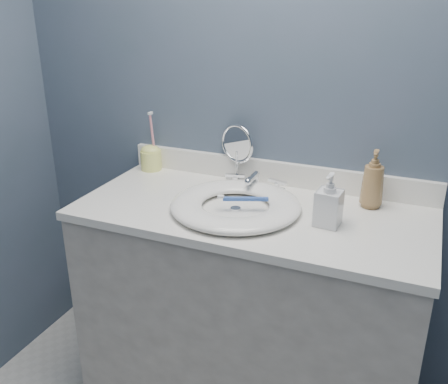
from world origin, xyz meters
The scene contains 12 objects.
back_wall centered at (0.00, 1.25, 1.20)m, with size 2.20×0.02×2.40m, color #3F505F.
vanity_cabinet centered at (0.00, 0.97, 0.42)m, with size 1.20×0.55×0.85m, color beige.
countertop centered at (0.00, 0.97, 0.86)m, with size 1.22×0.57×0.03m, color white.
backsplash centered at (0.00, 1.24, 0.93)m, with size 1.22×0.02×0.09m, color white.
basin centered at (-0.05, 0.94, 0.90)m, with size 0.45×0.45×0.04m, color white, non-canonical shape.
drain centered at (-0.05, 0.94, 0.88)m, with size 0.04×0.04×0.01m, color silver.
faucet centered at (-0.05, 1.14, 0.91)m, with size 0.25×0.13×0.07m.
makeup_mirror centered at (-0.15, 1.21, 1.01)m, with size 0.15×0.09×0.23m.
soap_bottle_amber centered at (0.37, 1.15, 0.98)m, with size 0.08×0.08×0.21m, color olive.
soap_bottle_clear centered at (0.27, 0.95, 0.97)m, with size 0.08×0.08×0.17m, color silver.
toothbrush_holder centered at (-0.53, 1.20, 0.94)m, with size 0.09×0.09×0.25m.
toothbrush_lying centered at (-0.02, 0.95, 0.92)m, with size 0.17×0.08×0.02m.
Camera 1 is at (0.52, -0.52, 1.59)m, focal length 40.00 mm.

